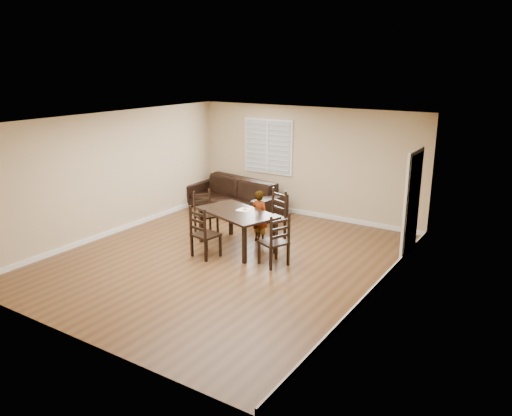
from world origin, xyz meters
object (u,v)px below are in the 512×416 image
at_px(child, 260,216).
at_px(chair_right, 278,243).
at_px(chair_near, 276,216).
at_px(sofa, 233,195).
at_px(chair_far, 201,235).
at_px(chair_left, 204,214).
at_px(dining_table, 237,216).
at_px(donut, 245,209).

bearing_deg(child, chair_right, 143.53).
relative_size(chair_near, sofa, 0.38).
relative_size(chair_far, chair_left, 1.08).
relative_size(dining_table, chair_right, 1.82).
bearing_deg(chair_near, chair_left, -138.95).
relative_size(donut, sofa, 0.03).
bearing_deg(sofa, chair_near, -20.73).
relative_size(chair_near, donut, 11.16).
distance_m(chair_far, sofa, 3.31).
relative_size(chair_right, sofa, 0.37).
bearing_deg(sofa, chair_far, -56.15).
height_order(chair_right, donut, chair_right).
bearing_deg(chair_left, donut, -76.53).
height_order(dining_table, sofa, sofa).
relative_size(dining_table, chair_left, 1.95).
bearing_deg(sofa, child, -31.59).
xyz_separation_m(chair_far, chair_right, (1.47, 0.44, -0.01)).
bearing_deg(chair_right, child, -111.36).
height_order(chair_far, sofa, chair_far).
bearing_deg(chair_right, chair_far, -50.59).
bearing_deg(child, donut, 82.17).
relative_size(chair_left, chair_right, 0.93).
relative_size(chair_far, donut, 10.91).
height_order(chair_near, child, child).
distance_m(chair_far, donut, 1.13).
relative_size(dining_table, child, 1.66).
xyz_separation_m(chair_left, sofa, (-0.44, 1.75, -0.03)).
bearing_deg(chair_far, chair_right, -153.77).
bearing_deg(chair_left, chair_near, -44.49).
bearing_deg(chair_far, chair_left, -43.76).
xyz_separation_m(chair_right, child, (-1.02, 0.99, 0.10)).
xyz_separation_m(dining_table, sofa, (-1.64, 2.17, -0.29)).
distance_m(chair_far, child, 1.50).
distance_m(chair_far, chair_right, 1.54).
height_order(dining_table, chair_right, chair_right).
bearing_deg(chair_far, donut, -98.84).
bearing_deg(sofa, donut, -39.88).
relative_size(chair_left, sofa, 0.34).
xyz_separation_m(dining_table, chair_far, (-0.26, -0.85, -0.22)).
distance_m(donut, sofa, 2.66).
distance_m(chair_near, donut, 0.94).
bearing_deg(dining_table, chair_far, -88.75).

